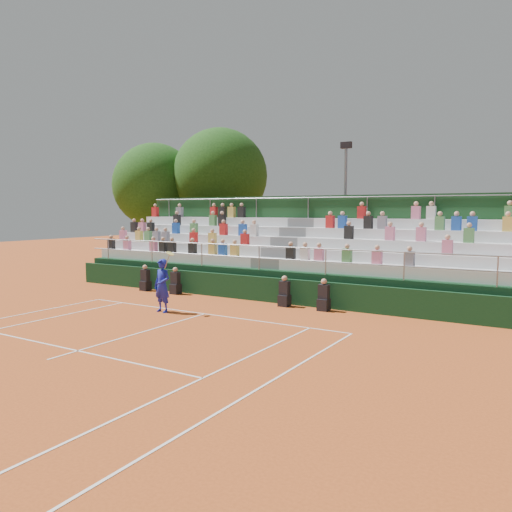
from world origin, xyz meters
The scene contains 8 objects.
ground centered at (0.00, 0.00, 0.00)m, with size 90.00×90.00×0.00m, color #BC521F.
courtside_wall centered at (0.00, 3.20, 0.50)m, with size 20.00×0.15×1.00m, color #0D3219.
line_officials centered at (-1.02, 2.75, 0.48)m, with size 9.27×0.40×1.19m.
grandstand centered at (-0.02, 6.44, 1.07)m, with size 20.00×5.20×4.40m.
tennis_player centered at (-1.52, -0.52, 0.97)m, with size 0.90×0.52×2.22m.
tree_west centered at (-13.05, 11.66, 5.36)m, with size 5.68×5.68×8.22m.
tree_east centered at (-8.69, 13.20, 5.94)m, with size 6.23×6.23×9.07m.
floodlight_mast centered at (0.40, 12.37, 4.37)m, with size 0.60×0.25×7.42m.
Camera 1 is at (10.66, -13.97, 3.68)m, focal length 35.00 mm.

